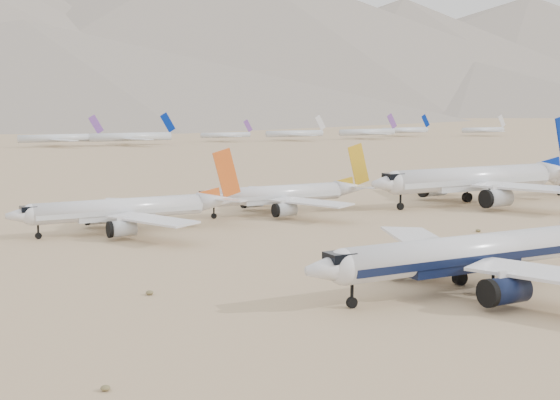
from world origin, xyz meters
name	(u,v)px	position (x,y,z in m)	size (l,w,h in m)	color
ground	(418,292)	(0.00, 0.00, 0.00)	(7000.00, 7000.00, 0.00)	#9A7C59
main_airliner	(481,252)	(7.94, -2.59, 4.79)	(49.39, 48.24, 17.43)	silver
row2_navy_widebody	(481,179)	(66.54, 61.48, 5.86)	(59.01, 57.71, 20.99)	silver
row2_gold_tail	(283,194)	(17.92, 69.06, 4.08)	(41.02, 40.12, 14.61)	silver
row2_orange_tail	(130,209)	(-18.26, 61.52, 4.19)	(41.85, 40.94, 14.93)	silver
distant_storage_row	(47,139)	(23.87, 342.00, 4.42)	(617.21, 58.30, 15.46)	silver
foothills	(259,75)	(526.68, 1100.00, 67.15)	(4637.50, 1395.00, 155.00)	slate
desert_scrub	(306,397)	(-30.36, -24.48, 0.29)	(206.06, 121.67, 0.63)	brown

